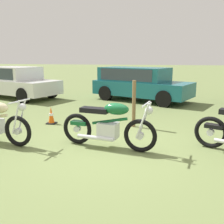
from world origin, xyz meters
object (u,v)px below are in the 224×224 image
Objects in this scene: motorcycle_green at (108,125)px; traffic_cone at (51,116)px; fence_post_wooden at (134,104)px; car_white at (15,81)px; car_teal at (138,81)px.

motorcycle_green is 2.58m from traffic_cone.
fence_post_wooden is 2.59× the size of traffic_cone.
traffic_cone is at bearing -175.72° from fence_post_wooden.
car_white is (-5.73, 5.64, 0.31)m from motorcycle_green.
car_teal is (-0.05, 6.09, 0.35)m from motorcycle_green.
car_teal is at bearing 99.25° from motorcycle_green.
motorcycle_green is at bearing -25.12° from car_white.
car_teal is at bearing 94.77° from fence_post_wooden.
car_teal is 4.35m from fence_post_wooden.
motorcycle_green is 0.45× the size of car_white.
car_teal reaches higher than fence_post_wooden.
fence_post_wooden is (0.31, 1.75, 0.15)m from motorcycle_green.
motorcycle_green is 4.23× the size of traffic_cone.
traffic_cone is at bearing -28.22° from car_white.
car_teal is at bearing 23.89° from car_white.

